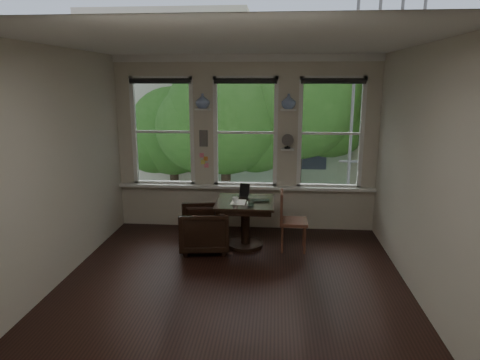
# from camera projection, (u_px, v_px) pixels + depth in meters

# --- Properties ---
(ground) EXTENTS (4.50, 4.50, 0.00)m
(ground) POSITION_uv_depth(u_px,v_px,m) (233.00, 282.00, 5.60)
(ground) COLOR black
(ground) RESTS_ON ground
(ceiling) EXTENTS (4.50, 4.50, 0.00)m
(ceiling) POSITION_uv_depth(u_px,v_px,m) (232.00, 43.00, 4.92)
(ceiling) COLOR silver
(ceiling) RESTS_ON ground
(wall_back) EXTENTS (4.50, 0.00, 4.50)m
(wall_back) POSITION_uv_depth(u_px,v_px,m) (246.00, 144.00, 7.44)
(wall_back) COLOR beige
(wall_back) RESTS_ON ground
(wall_front) EXTENTS (4.50, 0.00, 4.50)m
(wall_front) POSITION_uv_depth(u_px,v_px,m) (201.00, 234.00, 3.07)
(wall_front) COLOR beige
(wall_front) RESTS_ON ground
(wall_left) EXTENTS (0.00, 4.50, 4.50)m
(wall_left) POSITION_uv_depth(u_px,v_px,m) (57.00, 167.00, 5.44)
(wall_left) COLOR beige
(wall_left) RESTS_ON ground
(wall_right) EXTENTS (0.00, 4.50, 4.50)m
(wall_right) POSITION_uv_depth(u_px,v_px,m) (421.00, 173.00, 5.07)
(wall_right) COLOR beige
(wall_right) RESTS_ON ground
(window_left) EXTENTS (1.10, 0.12, 1.90)m
(window_left) POSITION_uv_depth(u_px,v_px,m) (163.00, 132.00, 7.51)
(window_left) COLOR white
(window_left) RESTS_ON ground
(window_center) EXTENTS (1.10, 0.12, 1.90)m
(window_center) POSITION_uv_depth(u_px,v_px,m) (246.00, 132.00, 7.39)
(window_center) COLOR white
(window_center) RESTS_ON ground
(window_right) EXTENTS (1.10, 0.12, 1.90)m
(window_right) POSITION_uv_depth(u_px,v_px,m) (330.00, 133.00, 7.28)
(window_right) COLOR white
(window_right) RESTS_ON ground
(shelf_left) EXTENTS (0.26, 0.16, 0.03)m
(shelf_left) POSITION_uv_depth(u_px,v_px,m) (203.00, 109.00, 7.27)
(shelf_left) COLOR white
(shelf_left) RESTS_ON ground
(shelf_right) EXTENTS (0.26, 0.16, 0.03)m
(shelf_right) POSITION_uv_depth(u_px,v_px,m) (288.00, 110.00, 7.15)
(shelf_right) COLOR white
(shelf_right) RESTS_ON ground
(intercom) EXTENTS (0.14, 0.06, 0.28)m
(intercom) POSITION_uv_depth(u_px,v_px,m) (204.00, 138.00, 7.41)
(intercom) COLOR #59544F
(intercom) RESTS_ON ground
(sticky_notes) EXTENTS (0.16, 0.01, 0.24)m
(sticky_notes) POSITION_uv_depth(u_px,v_px,m) (204.00, 158.00, 7.49)
(sticky_notes) COLOR pink
(sticky_notes) RESTS_ON ground
(desk_fan) EXTENTS (0.20, 0.20, 0.24)m
(desk_fan) POSITION_uv_depth(u_px,v_px,m) (288.00, 144.00, 7.26)
(desk_fan) COLOR #59544F
(desk_fan) RESTS_ON ground
(vase_left) EXTENTS (0.24, 0.24, 0.25)m
(vase_left) POSITION_uv_depth(u_px,v_px,m) (203.00, 101.00, 7.23)
(vase_left) COLOR white
(vase_left) RESTS_ON shelf_left
(vase_right) EXTENTS (0.24, 0.24, 0.25)m
(vase_right) POSITION_uv_depth(u_px,v_px,m) (289.00, 101.00, 7.12)
(vase_right) COLOR white
(vase_right) RESTS_ON shelf_right
(table) EXTENTS (0.90, 0.90, 0.75)m
(table) POSITION_uv_depth(u_px,v_px,m) (245.00, 224.00, 6.73)
(table) COLOR black
(table) RESTS_ON ground
(armchair_left) EXTENTS (0.85, 0.83, 0.69)m
(armchair_left) POSITION_uv_depth(u_px,v_px,m) (204.00, 229.00, 6.60)
(armchair_left) COLOR black
(armchair_left) RESTS_ON ground
(cushion_red) EXTENTS (0.45, 0.45, 0.06)m
(cushion_red) POSITION_uv_depth(u_px,v_px,m) (204.00, 222.00, 6.58)
(cushion_red) COLOR maroon
(cushion_red) RESTS_ON armchair_left
(side_chair_right) EXTENTS (0.43, 0.43, 0.92)m
(side_chair_right) POSITION_uv_depth(u_px,v_px,m) (294.00, 221.00, 6.59)
(side_chair_right) COLOR #472819
(side_chair_right) RESTS_ON ground
(laptop) EXTENTS (0.30, 0.21, 0.02)m
(laptop) POSITION_uv_depth(u_px,v_px,m) (260.00, 201.00, 6.59)
(laptop) COLOR black
(laptop) RESTS_ON table
(mug) EXTENTS (0.11, 0.11, 0.09)m
(mug) POSITION_uv_depth(u_px,v_px,m) (235.00, 200.00, 6.52)
(mug) COLOR white
(mug) RESTS_ON table
(drinking_glass) EXTENTS (0.14, 0.14, 0.09)m
(drinking_glass) POSITION_uv_depth(u_px,v_px,m) (251.00, 203.00, 6.35)
(drinking_glass) COLOR white
(drinking_glass) RESTS_ON table
(tablet) EXTENTS (0.18, 0.12, 0.22)m
(tablet) POSITION_uv_depth(u_px,v_px,m) (244.00, 190.00, 6.84)
(tablet) COLOR black
(tablet) RESTS_ON table
(papers) EXTENTS (0.23, 0.31, 0.00)m
(papers) POSITION_uv_depth(u_px,v_px,m) (238.00, 202.00, 6.57)
(papers) COLOR silver
(papers) RESTS_ON table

